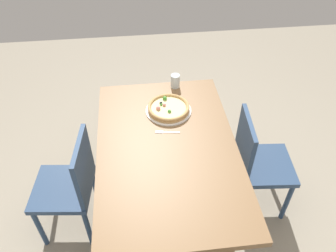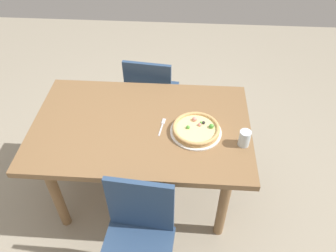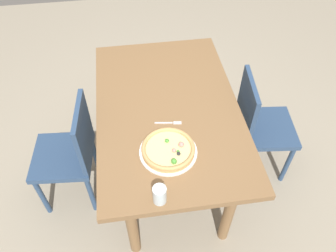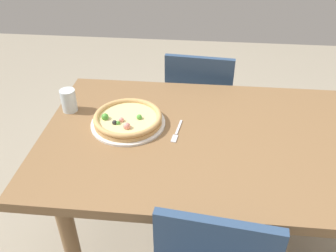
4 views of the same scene
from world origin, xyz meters
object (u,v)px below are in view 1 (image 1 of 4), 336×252
(pizza, at_px, (168,108))
(fork, at_px, (166,132))
(chair_far, at_px, (71,185))
(dining_table, at_px, (167,158))
(chair_near, at_px, (257,161))
(drinking_glass, at_px, (175,81))
(plate, at_px, (169,111))

(pizza, relative_size, fork, 1.83)
(chair_far, relative_size, fork, 5.29)
(dining_table, distance_m, fork, 0.17)
(chair_near, distance_m, drinking_glass, 0.87)
(dining_table, xyz_separation_m, chair_near, (0.05, -0.67, -0.18))
(chair_far, height_order, pizza, chair_far)
(dining_table, height_order, fork, fork)
(fork, distance_m, drinking_glass, 0.53)
(plate, distance_m, drinking_glass, 0.31)
(plate, bearing_deg, chair_near, -116.65)
(chair_near, xyz_separation_m, pizza, (0.31, 0.62, 0.31))
(dining_table, height_order, chair_near, chair_near)
(dining_table, height_order, plate, plate)
(chair_near, height_order, chair_far, same)
(pizza, xyz_separation_m, fork, (-0.22, 0.05, -0.03))
(plate, relative_size, fork, 2.00)
(chair_far, xyz_separation_m, pizza, (0.37, -0.72, 0.31))
(chair_far, distance_m, fork, 0.75)
(dining_table, distance_m, chair_far, 0.69)
(plate, height_order, pizza, pizza)
(chair_far, height_order, plate, chair_far)
(plate, bearing_deg, pizza, 54.01)
(dining_table, bearing_deg, chair_far, 90.70)
(dining_table, height_order, drinking_glass, drinking_glass)
(pizza, bearing_deg, chair_near, -116.67)
(chair_far, bearing_deg, drinking_glass, -44.23)
(chair_far, bearing_deg, pizza, -56.43)
(plate, bearing_deg, drinking_glass, -16.46)
(pizza, distance_m, fork, 0.23)
(chair_near, height_order, pizza, chair_near)
(chair_near, distance_m, plate, 0.75)
(dining_table, bearing_deg, pizza, -7.82)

